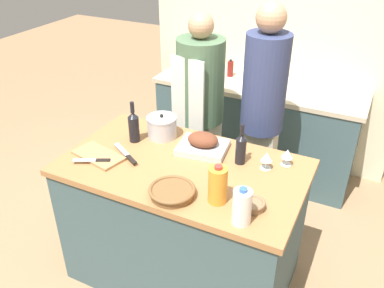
{
  "coord_description": "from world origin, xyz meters",
  "views": [
    {
      "loc": [
        0.97,
        -1.85,
        2.3
      ],
      "look_at": [
        0.0,
        0.13,
        1.0
      ],
      "focal_mm": 38.0,
      "sensor_mm": 36.0,
      "label": 1
    }
  ],
  "objects_px": {
    "wine_glass_left": "(267,158)",
    "knife_chef": "(126,154)",
    "stock_pot": "(162,127)",
    "mixing_bowl": "(253,204)",
    "wicker_basket": "(172,192)",
    "roasting_pan": "(203,144)",
    "milk_jug": "(242,207)",
    "knife_paring": "(93,160)",
    "juice_jug": "(218,185)",
    "cutting_board": "(99,156)",
    "wine_bottle_dark": "(241,148)",
    "condiment_bottle_short": "(267,84)",
    "wine_glass_right": "(287,154)",
    "condiment_bottle_tall": "(230,69)",
    "person_cook_guest": "(262,111)",
    "stand_mixer": "(197,61)",
    "person_cook_aproned": "(200,107)",
    "wine_bottle_green": "(134,126)"
  },
  "relations": [
    {
      "from": "milk_jug",
      "to": "wine_bottle_green",
      "type": "relative_size",
      "value": 0.74
    },
    {
      "from": "roasting_pan",
      "to": "wine_glass_left",
      "type": "bearing_deg",
      "value": -2.63
    },
    {
      "from": "wine_bottle_dark",
      "to": "stand_mixer",
      "type": "bearing_deg",
      "value": 125.36
    },
    {
      "from": "wine_bottle_dark",
      "to": "cutting_board",
      "type": "bearing_deg",
      "value": -158.11
    },
    {
      "from": "condiment_bottle_short",
      "to": "milk_jug",
      "type": "bearing_deg",
      "value": -77.06
    },
    {
      "from": "wine_bottle_green",
      "to": "condiment_bottle_short",
      "type": "relative_size",
      "value": 1.56
    },
    {
      "from": "knife_paring",
      "to": "wine_glass_left",
      "type": "bearing_deg",
      "value": 23.1
    },
    {
      "from": "stand_mixer",
      "to": "juice_jug",
      "type": "bearing_deg",
      "value": -61.12
    },
    {
      "from": "person_cook_aproned",
      "to": "milk_jug",
      "type": "bearing_deg",
      "value": -48.24
    },
    {
      "from": "stock_pot",
      "to": "juice_jug",
      "type": "xyz_separation_m",
      "value": [
        0.62,
        -0.49,
        0.03
      ]
    },
    {
      "from": "wicker_basket",
      "to": "stand_mixer",
      "type": "bearing_deg",
      "value": 111.58
    },
    {
      "from": "wicker_basket",
      "to": "stand_mixer",
      "type": "distance_m",
      "value": 1.91
    },
    {
      "from": "knife_chef",
      "to": "person_cook_guest",
      "type": "xyz_separation_m",
      "value": [
        0.61,
        0.87,
        0.05
      ]
    },
    {
      "from": "wine_glass_left",
      "to": "juice_jug",
      "type": "bearing_deg",
      "value": -108.43
    },
    {
      "from": "roasting_pan",
      "to": "milk_jug",
      "type": "height_order",
      "value": "milk_jug"
    },
    {
      "from": "wine_glass_left",
      "to": "condiment_bottle_tall",
      "type": "xyz_separation_m",
      "value": [
        -0.78,
        1.4,
        -0.03
      ]
    },
    {
      "from": "juice_jug",
      "to": "wine_glass_right",
      "type": "height_order",
      "value": "juice_jug"
    },
    {
      "from": "mixing_bowl",
      "to": "knife_paring",
      "type": "height_order",
      "value": "mixing_bowl"
    },
    {
      "from": "wine_glass_left",
      "to": "mixing_bowl",
      "type": "bearing_deg",
      "value": -82.26
    },
    {
      "from": "wine_glass_left",
      "to": "knife_chef",
      "type": "bearing_deg",
      "value": -162.44
    },
    {
      "from": "wine_glass_right",
      "to": "condiment_bottle_tall",
      "type": "bearing_deg",
      "value": 124.16
    },
    {
      "from": "cutting_board",
      "to": "wicker_basket",
      "type": "bearing_deg",
      "value": -13.43
    },
    {
      "from": "milk_jug",
      "to": "knife_paring",
      "type": "xyz_separation_m",
      "value": [
        -1.01,
        0.11,
        -0.08
      ]
    },
    {
      "from": "cutting_board",
      "to": "stock_pot",
      "type": "relative_size",
      "value": 1.76
    },
    {
      "from": "wicker_basket",
      "to": "stock_pot",
      "type": "bearing_deg",
      "value": 124.41
    },
    {
      "from": "cutting_board",
      "to": "juice_jug",
      "type": "relative_size",
      "value": 1.6
    },
    {
      "from": "person_cook_guest",
      "to": "mixing_bowl",
      "type": "bearing_deg",
      "value": -75.48
    },
    {
      "from": "roasting_pan",
      "to": "wine_bottle_dark",
      "type": "height_order",
      "value": "wine_bottle_dark"
    },
    {
      "from": "milk_jug",
      "to": "stand_mixer",
      "type": "distance_m",
      "value": 2.13
    },
    {
      "from": "roasting_pan",
      "to": "knife_paring",
      "type": "distance_m",
      "value": 0.7
    },
    {
      "from": "stock_pot",
      "to": "wine_bottle_dark",
      "type": "relative_size",
      "value": 0.78
    },
    {
      "from": "knife_paring",
      "to": "stand_mixer",
      "type": "bearing_deg",
      "value": 93.55
    },
    {
      "from": "condiment_bottle_tall",
      "to": "person_cook_guest",
      "type": "xyz_separation_m",
      "value": [
        0.56,
        -0.79,
        0.02
      ]
    },
    {
      "from": "stand_mixer",
      "to": "person_cook_aproned",
      "type": "xyz_separation_m",
      "value": [
        0.34,
        -0.64,
        -0.13
      ]
    },
    {
      "from": "stock_pot",
      "to": "knife_chef",
      "type": "height_order",
      "value": "stock_pot"
    },
    {
      "from": "cutting_board",
      "to": "person_cook_aproned",
      "type": "height_order",
      "value": "person_cook_aproned"
    },
    {
      "from": "milk_jug",
      "to": "wine_glass_left",
      "type": "relative_size",
      "value": 1.89
    },
    {
      "from": "stock_pot",
      "to": "knife_chef",
      "type": "bearing_deg",
      "value": -102.46
    },
    {
      "from": "condiment_bottle_short",
      "to": "person_cook_aproned",
      "type": "bearing_deg",
      "value": -126.9
    },
    {
      "from": "wine_glass_left",
      "to": "person_cook_guest",
      "type": "relative_size",
      "value": 0.06
    },
    {
      "from": "juice_jug",
      "to": "milk_jug",
      "type": "relative_size",
      "value": 1.08
    },
    {
      "from": "wine_glass_left",
      "to": "knife_paring",
      "type": "xyz_separation_m",
      "value": [
        -0.98,
        -0.42,
        -0.06
      ]
    },
    {
      "from": "wine_bottle_green",
      "to": "wine_bottle_dark",
      "type": "height_order",
      "value": "wine_bottle_green"
    },
    {
      "from": "wine_bottle_dark",
      "to": "condiment_bottle_tall",
      "type": "distance_m",
      "value": 1.54
    },
    {
      "from": "knife_paring",
      "to": "wine_bottle_dark",
      "type": "bearing_deg",
      "value": 26.61
    },
    {
      "from": "cutting_board",
      "to": "wine_bottle_dark",
      "type": "relative_size",
      "value": 1.37
    },
    {
      "from": "knife_chef",
      "to": "roasting_pan",
      "type": "bearing_deg",
      "value": 35.03
    },
    {
      "from": "stock_pot",
      "to": "condiment_bottle_tall",
      "type": "height_order",
      "value": "stock_pot"
    },
    {
      "from": "wine_glass_right",
      "to": "condiment_bottle_tall",
      "type": "distance_m",
      "value": 1.58
    },
    {
      "from": "stock_pot",
      "to": "mixing_bowl",
      "type": "height_order",
      "value": "stock_pot"
    }
  ]
}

